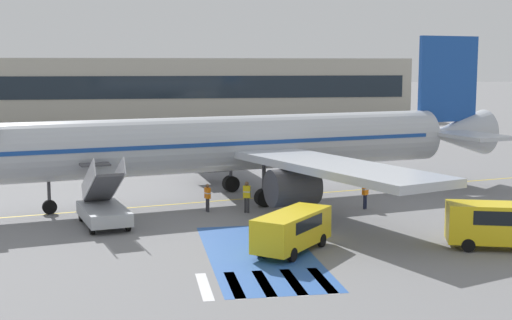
% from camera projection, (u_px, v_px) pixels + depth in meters
% --- Properties ---
extents(ground_plane, '(600.00, 600.00, 0.00)m').
position_uv_depth(ground_plane, '(214.00, 202.00, 45.37)').
color(ground_plane, slate).
extents(apron_leadline_yellow, '(73.19, 17.32, 0.01)m').
position_uv_depth(apron_leadline_yellow, '(224.00, 200.00, 45.99)').
color(apron_leadline_yellow, gold).
rests_on(apron_leadline_yellow, ground_plane).
extents(apron_stand_patch_blue, '(4.83, 12.02, 0.01)m').
position_uv_depth(apron_stand_patch_blue, '(260.00, 255.00, 32.81)').
color(apron_stand_patch_blue, '#2856A8').
rests_on(apron_stand_patch_blue, ground_plane).
extents(apron_walkway_bar_0, '(0.44, 3.60, 0.01)m').
position_uv_depth(apron_walkway_bar_0, '(204.00, 286.00, 28.14)').
color(apron_walkway_bar_0, silver).
rests_on(apron_walkway_bar_0, ground_plane).
extents(apron_walkway_bar_1, '(0.44, 3.60, 0.01)m').
position_uv_depth(apron_walkway_bar_1, '(234.00, 285.00, 28.34)').
color(apron_walkway_bar_1, silver).
rests_on(apron_walkway_bar_1, ground_plane).
extents(apron_walkway_bar_2, '(0.44, 3.60, 0.01)m').
position_uv_depth(apron_walkway_bar_2, '(264.00, 283.00, 28.54)').
color(apron_walkway_bar_2, silver).
rests_on(apron_walkway_bar_2, ground_plane).
extents(apron_walkway_bar_3, '(0.44, 3.60, 0.01)m').
position_uv_depth(apron_walkway_bar_3, '(293.00, 282.00, 28.74)').
color(apron_walkway_bar_3, silver).
rests_on(apron_walkway_bar_3, ground_plane).
extents(apron_walkway_bar_4, '(0.44, 3.60, 0.01)m').
position_uv_depth(apron_walkway_bar_4, '(322.00, 280.00, 28.94)').
color(apron_walkway_bar_4, silver).
rests_on(apron_walkway_bar_4, ground_plane).
extents(airliner, '(40.00, 32.44, 10.75)m').
position_uv_depth(airliner, '(234.00, 144.00, 45.78)').
color(airliner, '#B7BCC4').
rests_on(airliner, ground_plane).
extents(boarding_stairs_forward, '(3.24, 5.53, 3.98)m').
position_uv_depth(boarding_stairs_forward, '(103.00, 208.00, 38.63)').
color(boarding_stairs_forward, '#ADB2BA').
rests_on(boarding_stairs_forward, ground_plane).
extents(fuel_tanker, '(10.88, 3.71, 3.43)m').
position_uv_depth(fuel_tanker, '(264.00, 134.00, 72.29)').
color(fuel_tanker, '#38383D').
rests_on(fuel_tanker, ground_plane).
extents(service_van_0, '(4.53, 4.91, 1.87)m').
position_uv_depth(service_van_0, '(292.00, 228.00, 33.23)').
color(service_van_0, yellow).
rests_on(service_van_0, ground_plane).
extents(service_van_1, '(5.11, 3.24, 2.17)m').
position_uv_depth(service_van_1, '(499.00, 222.00, 33.76)').
color(service_van_1, yellow).
rests_on(service_van_1, ground_plane).
extents(ground_crew_0, '(0.49, 0.43, 1.67)m').
position_uv_depth(ground_crew_0, '(315.00, 189.00, 44.67)').
color(ground_crew_0, '#191E38').
rests_on(ground_crew_0, ground_plane).
extents(ground_crew_1, '(0.48, 0.45, 1.80)m').
position_uv_depth(ground_crew_1, '(365.00, 192.00, 43.17)').
color(ground_crew_1, '#191E38').
rests_on(ground_crew_1, ground_plane).
extents(ground_crew_2, '(0.37, 0.48, 1.68)m').
position_uv_depth(ground_crew_2, '(208.00, 196.00, 42.30)').
color(ground_crew_2, '#2D2D33').
rests_on(ground_crew_2, ground_plane).
extents(ground_crew_3, '(0.48, 0.37, 1.88)m').
position_uv_depth(ground_crew_3, '(247.00, 195.00, 41.98)').
color(ground_crew_3, '#2D2D33').
rests_on(ground_crew_3, ground_plane).
extents(traffic_cone_0, '(0.42, 0.42, 0.47)m').
position_uv_depth(traffic_cone_0, '(471.00, 217.00, 39.75)').
color(traffic_cone_0, orange).
rests_on(traffic_cone_0, ground_plane).
extents(terminal_building, '(77.58, 12.10, 9.68)m').
position_uv_depth(terminal_building, '(165.00, 89.00, 113.13)').
color(terminal_building, '#B2AD9E').
rests_on(terminal_building, ground_plane).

